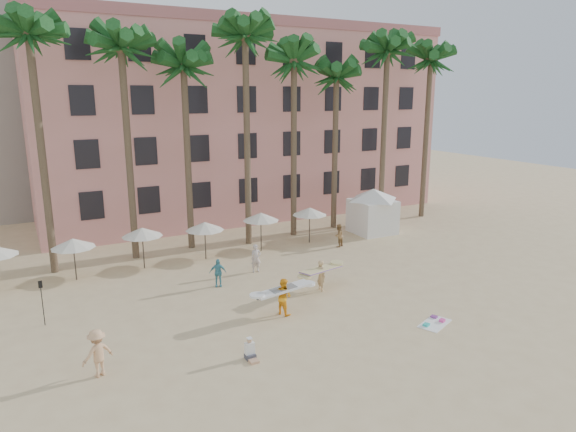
# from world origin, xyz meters

# --- Properties ---
(ground) EXTENTS (120.00, 120.00, 0.00)m
(ground) POSITION_xyz_m (0.00, 0.00, 0.00)
(ground) COLOR #D1B789
(ground) RESTS_ON ground
(pink_hotel) EXTENTS (35.00, 14.00, 16.00)m
(pink_hotel) POSITION_xyz_m (7.00, 26.00, 8.00)
(pink_hotel) COLOR pink
(pink_hotel) RESTS_ON ground
(palm_row) EXTENTS (44.40, 5.40, 16.30)m
(palm_row) POSITION_xyz_m (0.51, 15.00, 12.97)
(palm_row) COLOR brown
(palm_row) RESTS_ON ground
(umbrella_row) EXTENTS (22.50, 2.70, 2.73)m
(umbrella_row) POSITION_xyz_m (-3.00, 12.50, 2.33)
(umbrella_row) COLOR #332B23
(umbrella_row) RESTS_ON ground
(cabana) EXTENTS (4.60, 4.60, 3.50)m
(cabana) POSITION_xyz_m (12.75, 12.65, 2.07)
(cabana) COLOR white
(cabana) RESTS_ON ground
(beach_towel) EXTENTS (2.05, 1.61, 0.14)m
(beach_towel) POSITION_xyz_m (5.35, -1.93, 0.03)
(beach_towel) COLOR white
(beach_towel) RESTS_ON ground
(carrier_yellow) EXTENTS (3.04, 1.78, 1.76)m
(carrier_yellow) POSITION_xyz_m (2.80, 4.21, 0.99)
(carrier_yellow) COLOR tan
(carrier_yellow) RESTS_ON ground
(carrier_white) EXTENTS (2.96, 1.10, 1.85)m
(carrier_white) POSITION_xyz_m (-0.51, 2.43, 0.98)
(carrier_white) COLOR #FFA61A
(carrier_white) RESTS_ON ground
(beachgoers) EXTENTS (18.95, 10.94, 1.92)m
(beachgoers) POSITION_xyz_m (-2.72, 5.24, 0.89)
(beachgoers) COLOR olive
(beachgoers) RESTS_ON ground
(paddle) EXTENTS (0.18, 0.04, 2.23)m
(paddle) POSITION_xyz_m (-11.04, 6.63, 1.41)
(paddle) COLOR black
(paddle) RESTS_ON ground
(seated_man) EXTENTS (0.41, 0.71, 0.92)m
(seated_man) POSITION_xyz_m (-3.78, -0.87, 0.32)
(seated_man) COLOR #3F3F4C
(seated_man) RESTS_ON ground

